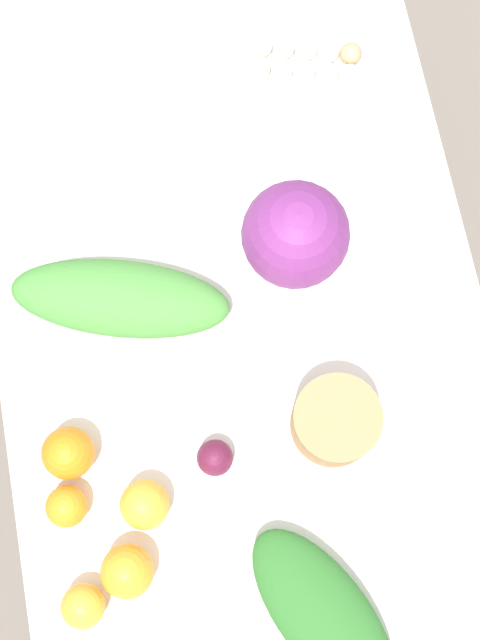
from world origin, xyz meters
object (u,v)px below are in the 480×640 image
beet_root (215,458)px  orange_4 (83,606)px  orange_1 (127,571)px  orange_2 (67,506)px  orange_3 (145,505)px  paper_bag (335,421)px  egg_carton (304,69)px  greens_bunch_dandelion (120,299)px  orange_0 (68,453)px  greens_bunch_kale (323,614)px  cabbage_purple (295,235)px

beet_root → orange_4: bearing=127.7°
beet_root → orange_1: bearing=131.9°
orange_2 → orange_3: bearing=-99.6°
paper_bag → orange_4: 0.48m
egg_carton → greens_bunch_dandelion: (-0.35, 0.38, 0.00)m
orange_1 → orange_4: bearing=116.8°
orange_0 → paper_bag: bearing=-94.1°
greens_bunch_dandelion → greens_bunch_kale: (-0.54, -0.22, -0.01)m
cabbage_purple → greens_bunch_kale: (-0.58, 0.07, -0.05)m
orange_0 → orange_3: 0.14m
cabbage_purple → orange_1: bearing=142.8°
orange_1 → egg_carton: bearing=-29.3°
cabbage_purple → orange_3: 0.49m
orange_2 → greens_bunch_kale: bearing=-122.7°
greens_bunch_dandelion → beet_root: (-0.28, -0.10, -0.02)m
greens_bunch_kale → beet_root: (0.26, 0.12, -0.00)m
paper_bag → orange_4: (-0.20, 0.43, -0.01)m
greens_bunch_kale → orange_4: orange_4 is taller
cabbage_purple → greens_bunch_dandelion: (-0.04, 0.30, -0.04)m
cabbage_purple → beet_root: (-0.32, 0.19, -0.06)m
egg_carton → orange_1: 0.89m
greens_bunch_kale → orange_1: (0.12, 0.28, 0.01)m
greens_bunch_dandelion → beet_root: size_ratio=6.18×
beet_root → orange_0: (0.05, 0.22, 0.01)m
orange_1 → orange_3: (0.09, -0.04, -0.00)m
paper_bag → orange_4: bearing=115.0°
egg_carton → orange_2: (-0.66, 0.51, -0.01)m
egg_carton → orange_4: bearing=73.6°
egg_carton → beet_root: size_ratio=4.19×
orange_1 → greens_bunch_kale: bearing=-112.6°
orange_1 → paper_bag: bearing=-65.4°
paper_bag → greens_bunch_dandelion: 0.40m
beet_root → orange_1: 0.22m
cabbage_purple → orange_1: (-0.46, 0.35, -0.05)m
beet_root → orange_2: bearing=97.4°
orange_3 → orange_4: size_ratio=1.16×
egg_carton → orange_3: 0.79m
orange_1 → orange_3: bearing=-24.2°
paper_bag → orange_3: size_ratio=1.76×
greens_bunch_kale → greens_bunch_dandelion: bearing=22.4°
beet_root → orange_4: 0.30m
greens_bunch_dandelion → beet_root: bearing=-159.4°
greens_bunch_kale → orange_2: size_ratio=4.55×
egg_carton → greens_bunch_kale: size_ratio=0.81×
greens_bunch_dandelion → orange_3: greens_bunch_dandelion is taller
orange_0 → orange_2: bearing=169.0°
orange_4 → orange_1: bearing=-63.2°
cabbage_purple → orange_3: (-0.37, 0.31, -0.05)m
orange_1 → orange_4: orange_1 is taller
paper_bag → orange_0: size_ratio=1.64×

